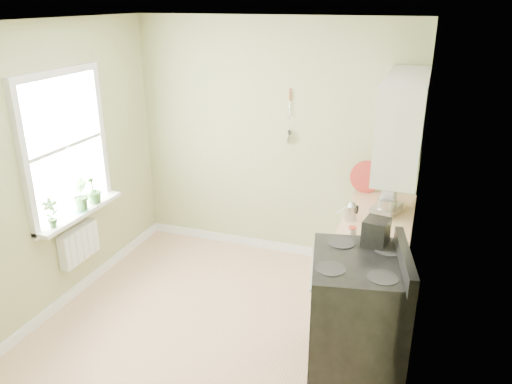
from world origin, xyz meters
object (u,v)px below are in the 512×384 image
(stand_mixer, at_px, (388,195))
(coffee_maker, at_px, (375,239))
(stove, at_px, (356,315))
(kettle, at_px, (351,211))

(stand_mixer, height_order, coffee_maker, stand_mixer)
(stove, xyz_separation_m, coffee_maker, (0.06, 0.28, 0.55))
(stove, height_order, stand_mixer, stand_mixer)
(kettle, xyz_separation_m, coffee_maker, (0.29, -0.64, 0.06))
(stove, xyz_separation_m, stand_mixer, (0.07, 1.23, 0.57))
(coffee_maker, bearing_deg, kettle, 114.75)
(stand_mixer, relative_size, kettle, 2.29)
(stove, distance_m, kettle, 1.07)
(stand_mixer, distance_m, coffee_maker, 0.94)
(kettle, bearing_deg, stove, -76.07)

